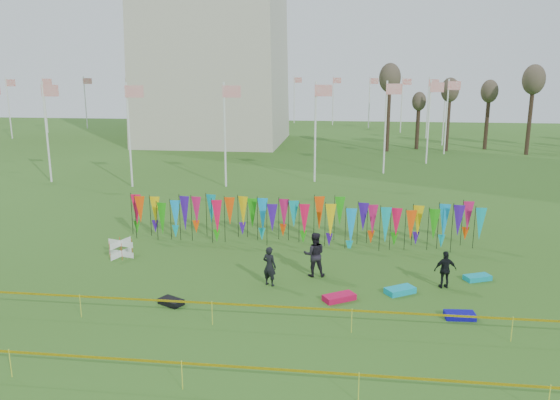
# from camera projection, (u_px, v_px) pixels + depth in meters

# --- Properties ---
(ground) EXTENTS (160.00, 160.00, 0.00)m
(ground) POSITION_uv_depth(u_px,v_px,m) (277.00, 299.00, 21.58)
(ground) COLOR #2E5417
(ground) RESTS_ON ground
(flagpole_ring) EXTENTS (57.40, 56.16, 8.00)m
(flagpole_ring) POSITION_uv_depth(u_px,v_px,m) (216.00, 110.00, 68.69)
(flagpole_ring) COLOR silver
(flagpole_ring) RESTS_ON ground
(banner_row) EXTENTS (18.64, 0.64, 2.28)m
(banner_row) POSITION_uv_depth(u_px,v_px,m) (301.00, 217.00, 28.24)
(banner_row) COLOR black
(banner_row) RESTS_ON ground
(caution_tape_near) EXTENTS (26.00, 0.02, 0.90)m
(caution_tape_near) POSITION_uv_depth(u_px,v_px,m) (262.00, 307.00, 18.98)
(caution_tape_near) COLOR yellow
(caution_tape_near) RESTS_ON ground
(caution_tape_far) EXTENTS (26.00, 0.02, 0.90)m
(caution_tape_far) POSITION_uv_depth(u_px,v_px,m) (239.00, 368.00, 15.06)
(caution_tape_far) COLOR yellow
(caution_tape_far) RESTS_ON ground
(box_kite) EXTENTS (0.76, 0.76, 0.84)m
(box_kite) POSITION_uv_depth(u_px,v_px,m) (121.00, 248.00, 26.37)
(box_kite) COLOR red
(box_kite) RESTS_ON ground
(person_left) EXTENTS (0.75, 0.67, 1.69)m
(person_left) POSITION_uv_depth(u_px,v_px,m) (269.00, 266.00, 22.76)
(person_left) COLOR black
(person_left) RESTS_ON ground
(person_mid) EXTENTS (1.02, 0.70, 1.97)m
(person_mid) POSITION_uv_depth(u_px,v_px,m) (314.00, 254.00, 23.78)
(person_mid) COLOR black
(person_mid) RESTS_ON ground
(person_right) EXTENTS (1.01, 0.70, 1.59)m
(person_right) POSITION_uv_depth(u_px,v_px,m) (445.00, 270.00, 22.50)
(person_right) COLOR black
(person_right) RESTS_ON ground
(kite_bag_turquoise) EXTENTS (1.34, 1.15, 0.24)m
(kite_bag_turquoise) POSITION_uv_depth(u_px,v_px,m) (400.00, 290.00, 22.09)
(kite_bag_turquoise) COLOR #0CA4C0
(kite_bag_turquoise) RESTS_ON ground
(kite_bag_blue) EXTENTS (1.10, 0.63, 0.22)m
(kite_bag_blue) POSITION_uv_depth(u_px,v_px,m) (460.00, 315.00, 19.85)
(kite_bag_blue) COLOR #0D0999
(kite_bag_blue) RESTS_ON ground
(kite_bag_red) EXTENTS (1.38, 1.17, 0.23)m
(kite_bag_red) POSITION_uv_depth(u_px,v_px,m) (339.00, 297.00, 21.42)
(kite_bag_red) COLOR #CC0D42
(kite_bag_red) RESTS_ON ground
(kite_bag_black) EXTENTS (1.08, 0.92, 0.22)m
(kite_bag_black) POSITION_uv_depth(u_px,v_px,m) (171.00, 302.00, 21.04)
(kite_bag_black) COLOR black
(kite_bag_black) RESTS_ON ground
(kite_bag_teal) EXTENTS (1.25, 0.94, 0.22)m
(kite_bag_teal) POSITION_uv_depth(u_px,v_px,m) (477.00, 278.00, 23.49)
(kite_bag_teal) COLOR #0C9DB0
(kite_bag_teal) RESTS_ON ground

